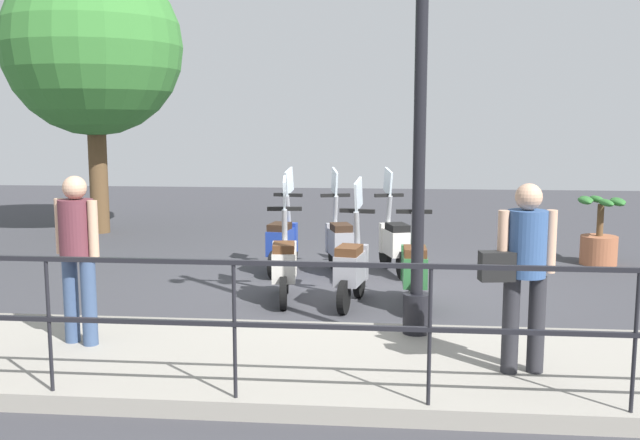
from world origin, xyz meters
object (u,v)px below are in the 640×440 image
(pedestrian_distant, at_px, (77,247))
(potted_palm, at_px, (599,236))
(pedestrian_with_bag, at_px, (524,264))
(scooter_far_1, at_px, (339,241))
(scooter_near_2, at_px, (284,263))
(scooter_far_0, at_px, (394,241))
(tree_large, at_px, (93,48))
(scooter_near_0, at_px, (414,268))
(scooter_far_2, at_px, (283,241))
(lamp_post_near, at_px, (420,141))
(scooter_near_1, at_px, (352,267))

(pedestrian_distant, bearing_deg, potted_palm, 148.47)
(pedestrian_with_bag, height_order, scooter_far_1, pedestrian_with_bag)
(potted_palm, distance_m, scooter_near_2, 5.31)
(potted_palm, height_order, scooter_far_0, scooter_far_0)
(potted_palm, distance_m, scooter_far_1, 4.13)
(pedestrian_with_bag, distance_m, scooter_far_0, 4.62)
(tree_large, bearing_deg, scooter_near_2, -138.54)
(pedestrian_distant, distance_m, scooter_near_0, 3.92)
(pedestrian_with_bag, relative_size, scooter_far_2, 1.03)
(lamp_post_near, height_order, scooter_near_1, lamp_post_near)
(potted_palm, xyz_separation_m, scooter_far_2, (-1.08, 4.82, 0.04))
(pedestrian_distant, xyz_separation_m, potted_palm, (5.03, -6.16, -0.63))
(pedestrian_distant, height_order, scooter_near_1, pedestrian_distant)
(scooter_near_1, bearing_deg, scooter_far_2, 42.33)
(scooter_near_0, xyz_separation_m, scooter_far_1, (1.79, 1.03, 0.00))
(pedestrian_distant, bearing_deg, scooter_near_0, 143.59)
(scooter_near_1, height_order, scooter_far_2, same)
(scooter_near_2, xyz_separation_m, scooter_far_1, (1.66, -0.57, 0.00))
(scooter_near_0, bearing_deg, lamp_post_near, 178.14)
(pedestrian_distant, height_order, scooter_far_1, pedestrian_distant)
(scooter_far_1, height_order, scooter_far_2, same)
(potted_palm, bearing_deg, lamp_post_near, 145.74)
(tree_large, distance_m, scooter_far_1, 6.82)
(scooter_far_0, bearing_deg, tree_large, 43.05)
(tree_large, distance_m, scooter_near_2, 7.42)
(pedestrian_distant, bearing_deg, scooter_far_1, 170.61)
(potted_palm, xyz_separation_m, scooter_far_0, (-0.97, 3.19, 0.04))
(scooter_near_0, bearing_deg, pedestrian_with_bag, -163.67)
(scooter_near_0, height_order, scooter_far_1, same)
(pedestrian_distant, bearing_deg, tree_large, -139.55)
(lamp_post_near, bearing_deg, scooter_far_0, 3.20)
(scooter_near_0, relative_size, scooter_far_2, 1.00)
(scooter_far_2, bearing_deg, pedestrian_distant, 170.77)
(potted_palm, xyz_separation_m, scooter_far_1, (-1.06, 4.00, 0.04))
(scooter_near_0, height_order, scooter_far_2, same)
(lamp_post_near, relative_size, scooter_far_0, 2.78)
(scooter_far_1, bearing_deg, potted_palm, -91.01)
(lamp_post_near, height_order, potted_palm, lamp_post_near)
(lamp_post_near, bearing_deg, potted_palm, -34.26)
(potted_palm, xyz_separation_m, scooter_near_0, (-2.85, 2.97, 0.04))
(pedestrian_with_bag, distance_m, scooter_far_2, 5.14)
(lamp_post_near, bearing_deg, scooter_far_1, 16.57)
(potted_palm, height_order, scooter_far_1, scooter_far_1)
(lamp_post_near, relative_size, scooter_far_1, 2.78)
(lamp_post_near, distance_m, scooter_far_1, 3.83)
(potted_palm, height_order, scooter_near_1, scooter_near_1)
(pedestrian_distant, distance_m, scooter_near_1, 3.33)
(lamp_post_near, xyz_separation_m, pedestrian_with_bag, (-1.03, -0.82, -0.97))
(scooter_far_2, bearing_deg, scooter_far_0, -76.94)
(potted_palm, relative_size, scooter_far_1, 0.69)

